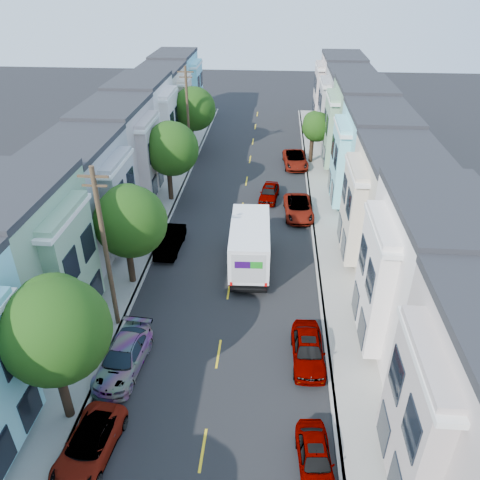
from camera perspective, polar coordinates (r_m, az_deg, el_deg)
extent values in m
plane|color=black|center=(26.81, -2.63, -13.71)|extent=(160.00, 160.00, 0.00)
cube|color=black|center=(38.89, -0.06, 1.91)|extent=(12.00, 70.00, 0.02)
cube|color=gray|center=(39.74, -8.80, 2.29)|extent=(0.30, 70.00, 0.15)
cube|color=gray|center=(38.92, 8.86, 1.64)|extent=(0.30, 70.00, 0.15)
cube|color=gray|center=(40.04, -10.62, 2.35)|extent=(2.60, 70.00, 0.15)
cube|color=gray|center=(39.05, 10.76, 1.56)|extent=(2.60, 70.00, 0.15)
cube|color=gold|center=(38.90, -0.06, 1.89)|extent=(0.12, 70.00, 0.01)
cube|color=beige|center=(41.19, -15.73, 2.40)|extent=(5.00, 70.00, 8.50)
cube|color=beige|center=(39.72, 16.19, 1.22)|extent=(5.00, 70.00, 8.50)
cylinder|color=black|center=(23.98, -20.74, -16.59)|extent=(0.44, 0.44, 3.78)
sphere|color=#1E400E|center=(21.52, -21.72, -10.26)|extent=(4.65, 4.65, 4.65)
cylinder|color=black|center=(31.97, -13.20, -2.77)|extent=(0.44, 0.44, 3.08)
sphere|color=#1E400E|center=(30.29, -13.35, 2.20)|extent=(4.63, 4.63, 4.63)
cylinder|color=black|center=(42.83, -8.52, 6.81)|extent=(0.44, 0.44, 3.27)
sphere|color=#1E400E|center=(41.57, -8.46, 10.94)|extent=(4.70, 4.70, 4.70)
cylinder|color=black|center=(53.81, -5.86, 12.13)|extent=(0.44, 0.44, 3.49)
sphere|color=#1E400E|center=(52.78, -5.73, 15.62)|extent=(4.70, 4.70, 4.70)
cylinder|color=black|center=(51.74, 8.67, 10.82)|extent=(0.44, 0.44, 2.87)
sphere|color=#1E400E|center=(50.98, 9.24, 13.46)|extent=(3.10, 3.10, 3.10)
cylinder|color=#42301E|center=(26.63, -15.97, -1.70)|extent=(0.26, 0.26, 10.00)
cube|color=#42301E|center=(24.58, -17.49, 7.40)|extent=(1.60, 0.12, 0.12)
cylinder|color=#42301E|center=(49.76, -6.34, 14.49)|extent=(0.26, 0.26, 10.00)
cube|color=#42301E|center=(48.69, -6.67, 19.69)|extent=(1.60, 0.12, 0.12)
cube|color=white|center=(31.64, 1.11, -1.11)|extent=(2.67, 4.78, 2.61)
cube|color=white|center=(34.71, 1.45, 1.78)|extent=(2.67, 2.22, 2.40)
cube|color=black|center=(33.25, 1.18, -2.31)|extent=(2.45, 6.86, 0.27)
cube|color=#2D0A51|center=(29.49, 0.08, -3.00)|extent=(1.00, 0.04, 0.49)
cube|color=#198C1E|center=(29.44, 1.80, -3.07)|extent=(0.78, 0.04, 0.49)
cylinder|color=black|center=(31.50, -1.25, -4.70)|extent=(0.31, 1.00, 1.00)
cylinder|color=black|center=(31.39, 3.13, -4.89)|extent=(0.31, 1.00, 1.00)
cylinder|color=black|center=(35.22, -0.56, -0.49)|extent=(0.31, 1.00, 1.00)
cylinder|color=black|center=(35.13, 3.35, -0.65)|extent=(0.31, 1.00, 1.00)
imported|color=black|center=(42.96, 3.58, 5.77)|extent=(2.04, 4.31, 1.35)
imported|color=black|center=(23.22, -17.93, -22.78)|extent=(2.50, 4.63, 1.24)
imported|color=#8D939B|center=(26.28, -14.03, -13.73)|extent=(2.42, 5.04, 1.47)
imported|color=#3F0611|center=(35.52, -8.52, -0.14)|extent=(1.72, 4.46, 1.47)
imported|color=#4F5359|center=(22.15, 9.13, -24.79)|extent=(1.76, 3.94, 1.25)
imported|color=silver|center=(26.22, 8.29, -13.09)|extent=(1.87, 4.58, 1.47)
imported|color=black|center=(40.33, 7.14, 3.88)|extent=(2.61, 5.18, 1.40)
imported|color=black|center=(50.76, 6.74, 9.70)|extent=(2.82, 5.38, 1.45)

